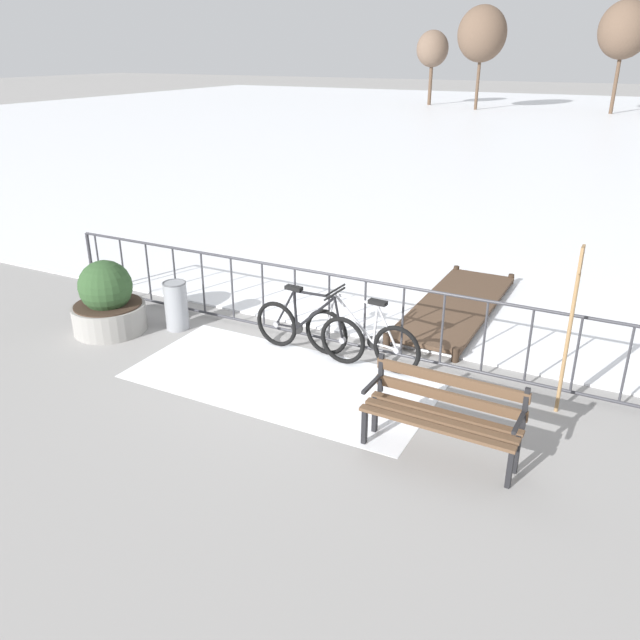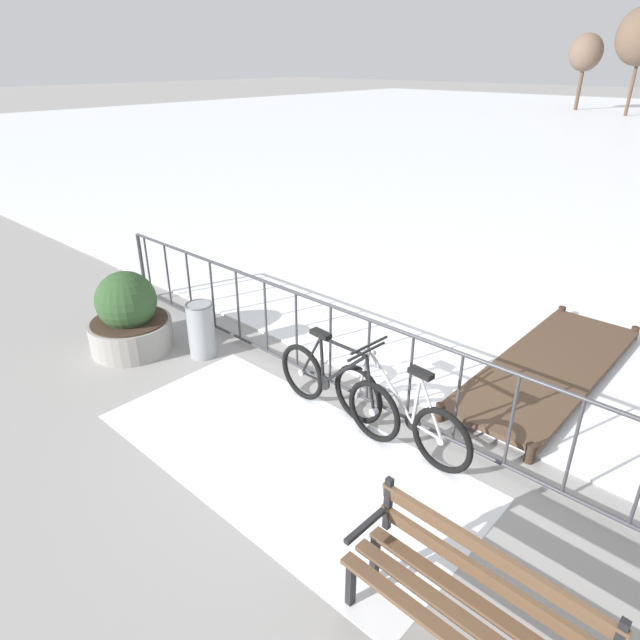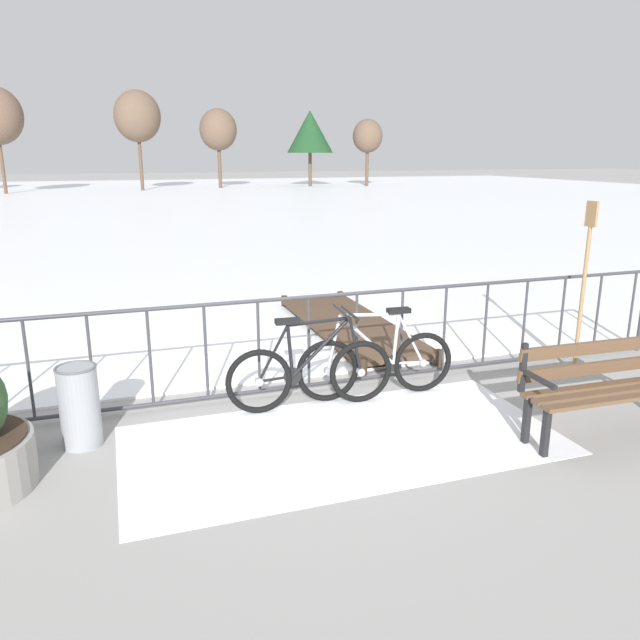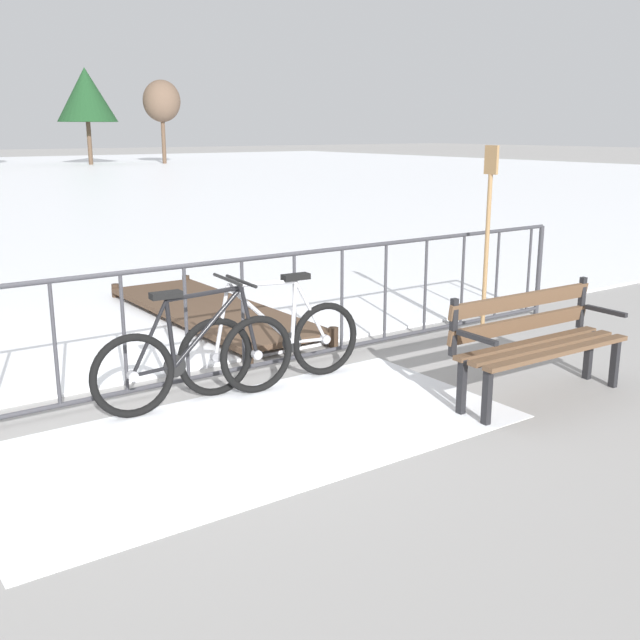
{
  "view_description": "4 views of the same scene",
  "coord_description": "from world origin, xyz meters",
  "px_view_note": "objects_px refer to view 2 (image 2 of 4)",
  "views": [
    {
      "loc": [
        3.69,
        -7.35,
        3.88
      ],
      "look_at": [
        0.22,
        -0.69,
        0.68
      ],
      "focal_mm": 35.96,
      "sensor_mm": 36.0,
      "label": 1
    },
    {
      "loc": [
        3.07,
        -4.12,
        3.5
      ],
      "look_at": [
        -0.74,
        0.05,
        0.79
      ],
      "focal_mm": 30.8,
      "sensor_mm": 36.0,
      "label": 2
    },
    {
      "loc": [
        -1.87,
        -5.87,
        2.48
      ],
      "look_at": [
        -0.07,
        -0.56,
        0.95
      ],
      "focal_mm": 34.39,
      "sensor_mm": 36.0,
      "label": 3
    },
    {
      "loc": [
        -2.61,
        -5.6,
        2.14
      ],
      "look_at": [
        0.77,
        -0.83,
        0.66
      ],
      "focal_mm": 42.44,
      "sensor_mm": 36.0,
      "label": 4
    }
  ],
  "objects_px": {
    "bicycle_second": "(336,387)",
    "trash_bin": "(201,330)",
    "bicycle_near_railing": "(398,413)",
    "park_bench": "(470,599)",
    "planter_with_shrub": "(129,318)"
  },
  "relations": [
    {
      "from": "park_bench",
      "to": "bicycle_near_railing",
      "type": "bearing_deg",
      "value": 136.75
    },
    {
      "from": "bicycle_second",
      "to": "trash_bin",
      "type": "height_order",
      "value": "bicycle_second"
    },
    {
      "from": "planter_with_shrub",
      "to": "trash_bin",
      "type": "relative_size",
      "value": 1.47
    },
    {
      "from": "bicycle_second",
      "to": "trash_bin",
      "type": "bearing_deg",
      "value": -176.37
    },
    {
      "from": "bicycle_second",
      "to": "trash_bin",
      "type": "relative_size",
      "value": 2.34
    },
    {
      "from": "trash_bin",
      "to": "park_bench",
      "type": "bearing_deg",
      "value": -15.94
    },
    {
      "from": "bicycle_near_railing",
      "to": "trash_bin",
      "type": "distance_m",
      "value": 2.91
    },
    {
      "from": "bicycle_near_railing",
      "to": "park_bench",
      "type": "xyz_separation_m",
      "value": [
        1.57,
        -1.48,
        0.14
      ]
    },
    {
      "from": "bicycle_second",
      "to": "planter_with_shrub",
      "type": "distance_m",
      "value": 3.07
    },
    {
      "from": "bicycle_near_railing",
      "to": "trash_bin",
      "type": "xyz_separation_m",
      "value": [
        -2.9,
        -0.2,
        0.0
      ]
    },
    {
      "from": "bicycle_second",
      "to": "bicycle_near_railing",
      "type": "bearing_deg",
      "value": 4.99
    },
    {
      "from": "park_bench",
      "to": "planter_with_shrub",
      "type": "distance_m",
      "value": 5.36
    },
    {
      "from": "bicycle_near_railing",
      "to": "planter_with_shrub",
      "type": "distance_m",
      "value": 3.81
    },
    {
      "from": "bicycle_near_railing",
      "to": "bicycle_second",
      "type": "bearing_deg",
      "value": -175.01
    },
    {
      "from": "planter_with_shrub",
      "to": "trash_bin",
      "type": "height_order",
      "value": "planter_with_shrub"
    }
  ]
}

